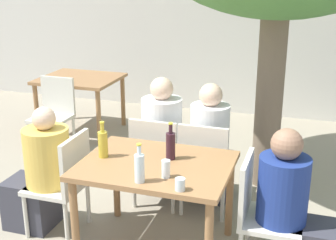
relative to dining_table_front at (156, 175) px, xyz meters
The scene contains 17 objects.
cafe_building_wall 3.90m from the dining_table_front, 90.00° to the left, with size 10.00×0.08×2.80m.
dining_table_front is the anchor object (origin of this frame).
dining_table_back 3.02m from the dining_table_front, 129.07° to the left, with size 1.02×0.89×0.75m.
patio_chair_0 0.82m from the dining_table_front, behind, with size 0.44×0.44×0.88m.
patio_chair_1 0.82m from the dining_table_front, ahead, with size 0.44×0.44×0.88m.
patio_chair_2 0.73m from the dining_table_front, 108.83° to the left, with size 0.44×0.44×0.88m.
patio_chair_3 0.73m from the dining_table_front, 71.17° to the left, with size 0.44×0.44×0.88m.
patio_chair_4 2.53m from the dining_table_front, 138.78° to the left, with size 0.44×0.44×0.88m.
person_seated_0 1.05m from the dining_table_front, behind, with size 0.59×0.38×1.10m.
person_seated_1 1.05m from the dining_table_front, ahead, with size 0.58×0.36×1.13m.
person_seated_2 0.93m from the dining_table_front, 104.31° to the left, with size 0.38×0.59×1.22m.
person_seated_3 0.94m from the dining_table_front, 75.75° to the left, with size 0.35×0.58×1.19m.
water_bottle_0 0.39m from the dining_table_front, 90.32° to the right, with size 0.07×0.07×0.28m.
oil_cruet_1 0.48m from the dining_table_front, behind, with size 0.08×0.08×0.29m.
wine_bottle_2 0.25m from the dining_table_front, 53.73° to the left, with size 0.07×0.07×0.30m.
drinking_glass_0 0.30m from the dining_table_front, 54.46° to the right, with size 0.06×0.06×0.13m.
drinking_glass_1 0.50m from the dining_table_front, 50.81° to the right, with size 0.07×0.07×0.09m.
Camera 1 is at (1.09, -3.07, 2.19)m, focal length 50.00 mm.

